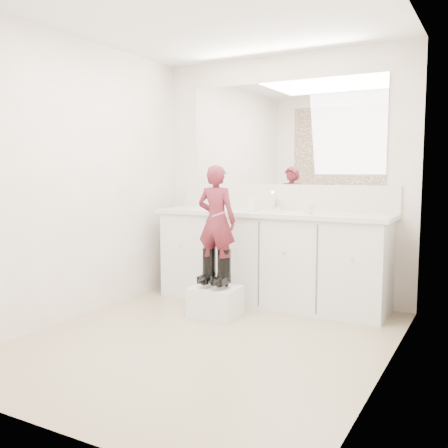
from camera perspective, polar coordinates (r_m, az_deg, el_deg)
The scene contains 19 objects.
floor at distance 3.88m, azimuth -2.11°, elevation -13.10°, with size 3.00×3.00×0.00m, color #968462.
ceiling at distance 3.83m, azimuth -2.26°, elevation 23.19°, with size 3.00×3.00×0.00m, color white.
wall_back at distance 5.01m, azimuth 6.70°, elevation 5.21°, with size 2.60×2.60×0.00m, color beige.
wall_front at distance 2.49m, azimuth -20.20°, elevation 4.00°, with size 2.60×2.60×0.00m, color beige.
wall_left at distance 4.47m, azimuth -16.69°, elevation 4.89°, with size 3.00×3.00×0.00m, color beige.
wall_right at distance 3.19m, azimuth 18.33°, elevation 4.45°, with size 3.00×3.00×0.00m, color beige.
vanity_cabinet at distance 4.83m, azimuth 5.36°, elevation -4.05°, with size 2.20×0.55×0.85m, color silver.
countertop at distance 4.76m, azimuth 5.34°, elevation 1.20°, with size 2.28×0.58×0.04m, color beige.
backsplash at distance 5.00m, azimuth 6.61°, elevation 3.09°, with size 2.28×0.03×0.25m, color beige.
mirror at distance 5.01m, azimuth 6.71°, elevation 10.25°, with size 2.00×0.02×1.00m, color white.
dot_panel at distance 2.53m, azimuth -20.41°, elevation 14.25°, with size 2.00×0.01×1.20m, color #472819.
faucet at distance 4.90m, azimuth 6.12°, elevation 2.16°, with size 0.08×0.08×0.10m, color silver.
cup at distance 4.55m, azimuth 9.63°, elevation 1.80°, with size 0.11×0.11×0.10m, color beige.
soap_bottle at distance 4.80m, azimuth 3.37°, elevation 2.65°, with size 0.09×0.09×0.19m, color silver.
step_stool at distance 4.43m, azimuth -0.98°, elevation -8.86°, with size 0.41×0.34×0.26m, color silver.
boot_left at distance 4.42m, azimuth -1.70°, elevation -4.92°, with size 0.12×0.23×0.34m, color black, non-canonical shape.
boot_right at distance 4.35m, azimuth 0.01°, elevation -5.11°, with size 0.12×0.23×0.34m, color black, non-canonical shape.
toddler at distance 4.32m, azimuth -0.86°, elevation 0.37°, with size 0.35×0.23×0.96m, color #9A2F3C.
toothbrush at distance 4.21m, azimuth -0.57°, elevation 1.14°, with size 0.01×0.01×0.14m, color #E95AAF.
Camera 1 is at (1.88, -3.14, 1.28)m, focal length 40.00 mm.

